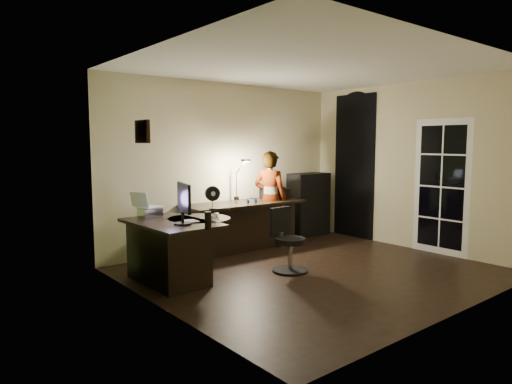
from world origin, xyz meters
TOP-DOWN VIEW (x-y plane):
  - floor at (0.00, 0.00)m, footprint 4.50×4.00m
  - ceiling at (0.00, 0.00)m, footprint 4.50×4.00m
  - wall_back at (0.00, 2.00)m, footprint 4.50×0.01m
  - wall_front at (0.00, -2.00)m, footprint 4.50×0.01m
  - wall_left at (-2.25, 0.00)m, footprint 0.01×4.00m
  - wall_right at (2.25, 0.00)m, footprint 0.01×4.00m
  - green_wall_overlay at (-2.24, 0.00)m, footprint 0.00×4.00m
  - arched_doorway at (2.24, 1.15)m, footprint 0.01×0.90m
  - french_door at (2.24, -0.55)m, footprint 0.02×0.92m
  - framed_picture at (-2.22, 0.45)m, footprint 0.04×0.30m
  - desk_left at (-1.71, 0.80)m, footprint 0.85×1.34m
  - desk_right at (0.05, 1.60)m, footprint 2.08×0.79m
  - cabinet at (1.71, 1.78)m, footprint 0.78×0.41m
  - laptop_stand at (-1.75, 1.29)m, footprint 0.28×0.24m
  - laptop at (-1.75, 1.29)m, footprint 0.39×0.38m
  - monitor at (-1.70, 0.53)m, footprint 0.25×0.55m
  - mouse at (-1.03, 0.80)m, footprint 0.07×0.10m
  - phone at (-1.14, 0.81)m, footprint 0.12×0.16m
  - pen at (-1.61, 0.58)m, footprint 0.08×0.13m
  - speaker at (-1.65, 0.05)m, footprint 0.10×0.10m
  - notepad at (-1.53, 0.63)m, footprint 0.18×0.23m
  - desk_fan at (-0.82, 1.22)m, footprint 0.24×0.18m
  - headphones at (0.03, 1.38)m, footprint 0.21×0.15m
  - printer at (0.73, 1.63)m, footprint 0.51×0.44m
  - desk_lamp at (0.06, 1.83)m, footprint 0.20×0.35m
  - office_chair at (-0.26, 0.18)m, footprint 0.50×0.50m
  - person at (0.56, 1.55)m, footprint 0.58×0.67m

SIDE VIEW (x-z plane):
  - floor at x=0.00m, z-range -0.01..0.00m
  - desk_left at x=-1.71m, z-range 0.00..0.76m
  - desk_right at x=0.05m, z-range 0.00..0.77m
  - office_chair at x=-0.26m, z-range 0.00..0.86m
  - cabinet at x=1.71m, z-range 0.00..1.16m
  - phone at x=-1.14m, z-range 0.76..0.77m
  - notepad at x=-1.53m, z-range 0.76..0.77m
  - pen at x=-1.61m, z-range 0.76..0.77m
  - mouse at x=-1.03m, z-range 0.76..0.80m
  - person at x=0.56m, z-range 0.00..1.60m
  - laptop_stand at x=-1.75m, z-range 0.76..0.88m
  - headphones at x=0.03m, z-range 0.78..0.88m
  - speaker at x=-1.65m, z-range 0.76..0.96m
  - printer at x=0.73m, z-range 0.78..0.98m
  - monitor at x=-1.70m, z-range 0.76..1.12m
  - desk_fan at x=-0.82m, z-range 0.78..1.12m
  - laptop at x=-1.75m, z-range 0.88..1.09m
  - french_door at x=2.24m, z-range 0.00..2.10m
  - desk_lamp at x=0.06m, z-range 0.78..1.52m
  - arched_doorway at x=2.24m, z-range 0.00..2.60m
  - wall_back at x=0.00m, z-range 0.00..2.70m
  - wall_front at x=0.00m, z-range 0.00..2.70m
  - wall_left at x=-2.25m, z-range 0.00..2.70m
  - wall_right at x=2.25m, z-range 0.00..2.70m
  - green_wall_overlay at x=-2.24m, z-range 0.00..2.70m
  - framed_picture at x=-2.22m, z-range 1.73..1.98m
  - ceiling at x=0.00m, z-range 2.70..2.71m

